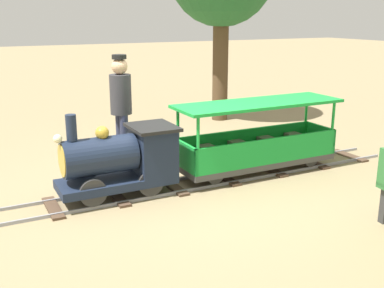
# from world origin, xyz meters

# --- Properties ---
(ground_plane) EXTENTS (60.00, 60.00, 0.00)m
(ground_plane) POSITION_xyz_m (0.00, 0.00, 0.00)
(ground_plane) COLOR #8C7A56
(track) EXTENTS (0.67, 6.05, 0.04)m
(track) POSITION_xyz_m (0.00, -0.08, 0.02)
(track) COLOR gray
(track) RESTS_ON ground_plane
(locomotive) EXTENTS (0.63, 1.45, 1.04)m
(locomotive) POSITION_xyz_m (0.00, 0.97, 0.49)
(locomotive) COLOR #192338
(locomotive) RESTS_ON ground_plane
(passenger_car) EXTENTS (0.73, 2.35, 0.97)m
(passenger_car) POSITION_xyz_m (0.00, -0.98, 0.42)
(passenger_car) COLOR #3F3F3F
(passenger_car) RESTS_ON ground_plane
(conductor_person) EXTENTS (0.30, 0.30, 1.62)m
(conductor_person) POSITION_xyz_m (1.06, 0.60, 0.96)
(conductor_person) COLOR #282D47
(conductor_person) RESTS_ON ground_plane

